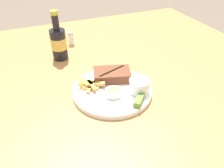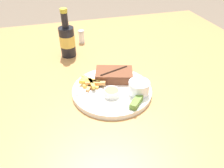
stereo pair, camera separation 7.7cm
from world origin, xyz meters
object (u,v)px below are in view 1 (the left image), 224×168
steak_portion (112,75)px  coleslaw_cup (139,85)px  fork_utensil (93,94)px  beer_bottle (59,43)px  dipping_sauce_cup (113,93)px  dinner_plate (112,91)px  pickle_spear (139,100)px  salt_shaker (71,38)px

steak_portion → coleslaw_cup: (0.06, -0.11, 0.01)m
fork_utensil → beer_bottle: bearing=94.4°
beer_bottle → fork_utensil: bearing=-82.4°
steak_portion → dipping_sauce_cup: (-0.04, -0.10, -0.00)m
dinner_plate → pickle_spear: bearing=-63.1°
pickle_spear → steak_portion: bearing=100.1°
steak_portion → salt_shaker: size_ratio=2.39×
pickle_spear → beer_bottle: (-0.17, 0.43, 0.05)m
steak_portion → salt_shaker: bearing=99.1°
coleslaw_cup → salt_shaker: 0.51m
dipping_sauce_cup → pickle_spear: size_ratio=0.89×
steak_portion → beer_bottle: beer_bottle is taller
dinner_plate → steak_portion: size_ratio=1.82×
dipping_sauce_cup → dinner_plate: bearing=72.8°
coleslaw_cup → steak_portion: bearing=118.0°
dinner_plate → coleslaw_cup: 0.10m
beer_bottle → dinner_plate: bearing=-70.1°
dipping_sauce_cup → fork_utensil: dipping_sauce_cup is taller
salt_shaker → dinner_plate: bearing=-85.1°
steak_portion → pickle_spear: 0.16m
steak_portion → beer_bottle: bearing=117.9°
steak_portion → salt_shaker: (-0.06, 0.39, -0.00)m
steak_portion → beer_bottle: (-0.14, 0.27, 0.04)m
coleslaw_cup → dipping_sauce_cup: bearing=173.0°
steak_portion → coleslaw_cup: size_ratio=2.16×
dinner_plate → steak_portion: bearing=67.4°
steak_portion → fork_utensil: 0.12m
steak_portion → fork_utensil: bearing=-147.7°
dinner_plate → beer_bottle: (-0.12, 0.32, 0.07)m
steak_portion → salt_shaker: 0.39m
pickle_spear → fork_utensil: size_ratio=0.45×
salt_shaker → steak_portion: bearing=-80.9°
coleslaw_cup → fork_utensil: 0.16m
coleslaw_cup → dinner_plate: bearing=148.4°
coleslaw_cup → pickle_spear: bearing=-118.0°
dinner_plate → salt_shaker: salt_shaker is taller
pickle_spear → fork_utensil: 0.16m
dinner_plate → steak_portion: steak_portion is taller
steak_portion → dipping_sauce_cup: 0.10m
dinner_plate → dipping_sauce_cup: bearing=-107.2°
pickle_spear → salt_shaker: salt_shaker is taller
fork_utensil → salt_shaker: 0.45m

